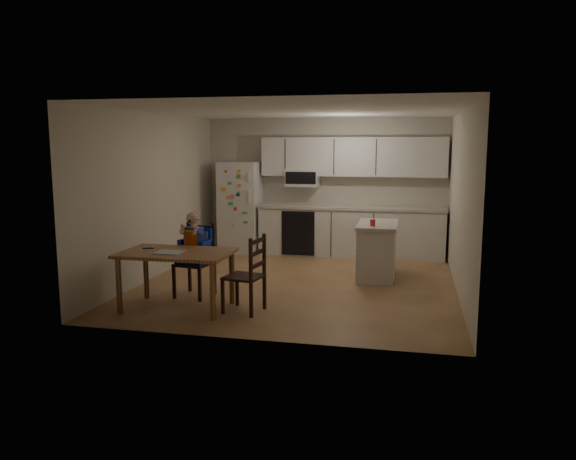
% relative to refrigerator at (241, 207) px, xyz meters
% --- Properties ---
extents(room, '(4.52, 5.01, 2.51)m').
position_rel_refrigerator_xyz_m(room, '(1.55, -1.67, 0.40)').
color(room, brown).
rests_on(room, ground).
extents(refrigerator, '(0.72, 0.70, 1.70)m').
position_rel_refrigerator_xyz_m(refrigerator, '(0.00, 0.00, 0.00)').
color(refrigerator, silver).
rests_on(refrigerator, ground).
extents(kitchen_run, '(3.37, 0.62, 2.15)m').
position_rel_refrigerator_xyz_m(kitchen_run, '(2.05, 0.09, 0.03)').
color(kitchen_run, silver).
rests_on(kitchen_run, ground).
extents(kitchen_island, '(0.60, 1.14, 0.84)m').
position_rel_refrigerator_xyz_m(kitchen_island, '(2.65, -1.54, -0.43)').
color(kitchen_island, silver).
rests_on(kitchen_island, ground).
extents(red_cup, '(0.08, 0.08, 0.10)m').
position_rel_refrigerator_xyz_m(red_cup, '(2.60, -1.83, 0.04)').
color(red_cup, red).
rests_on(red_cup, kitchen_island).
extents(dining_table, '(1.35, 0.87, 0.72)m').
position_rel_refrigerator_xyz_m(dining_table, '(0.33, -3.75, -0.23)').
color(dining_table, brown).
rests_on(dining_table, ground).
extents(napkin, '(0.33, 0.28, 0.01)m').
position_rel_refrigerator_xyz_m(napkin, '(0.28, -3.84, -0.12)').
color(napkin, '#A3A4A8').
rests_on(napkin, dining_table).
extents(toddler_spoon, '(0.12, 0.06, 0.02)m').
position_rel_refrigerator_xyz_m(toddler_spoon, '(-0.11, -3.65, -0.12)').
color(toddler_spoon, '#0E26B2').
rests_on(toddler_spoon, dining_table).
extents(chair_booster, '(0.50, 0.50, 1.15)m').
position_rel_refrigerator_xyz_m(chair_booster, '(0.33, -3.13, -0.15)').
color(chair_booster, black).
rests_on(chair_booster, ground).
extents(chair_side, '(0.48, 0.48, 0.95)m').
position_rel_refrigerator_xyz_m(chair_side, '(1.27, -3.71, -0.31)').
color(chair_side, black).
rests_on(chair_side, ground).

